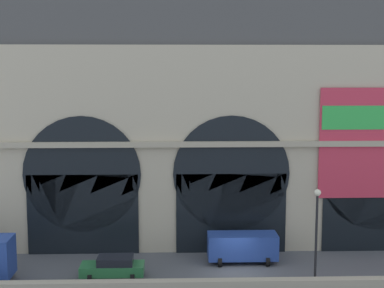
# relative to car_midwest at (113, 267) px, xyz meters

# --- Properties ---
(ground_plane) EXTENTS (200.00, 200.00, 0.00)m
(ground_plane) POSITION_rel_car_midwest_xyz_m (8.74, 0.41, -0.80)
(ground_plane) COLOR #54565B
(station_building) EXTENTS (48.75, 6.25, 20.87)m
(station_building) POSITION_rel_car_midwest_xyz_m (8.77, 8.34, 9.37)
(station_building) COLOR beige
(station_building) RESTS_ON ground
(car_midwest) EXTENTS (4.40, 2.22, 1.55)m
(car_midwest) POSITION_rel_car_midwest_xyz_m (0.00, 0.00, 0.00)
(car_midwest) COLOR #2D7A42
(car_midwest) RESTS_ON ground
(van_center) EXTENTS (5.20, 2.48, 2.20)m
(van_center) POSITION_rel_car_midwest_xyz_m (9.37, 2.94, 0.44)
(van_center) COLOR #28479E
(van_center) RESTS_ON ground
(street_lamp_quayside) EXTENTS (0.44, 0.44, 6.90)m
(street_lamp_quayside) POSITION_rel_car_midwest_xyz_m (13.36, -3.14, 3.61)
(street_lamp_quayside) COLOR black
(street_lamp_quayside) RESTS_ON ground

